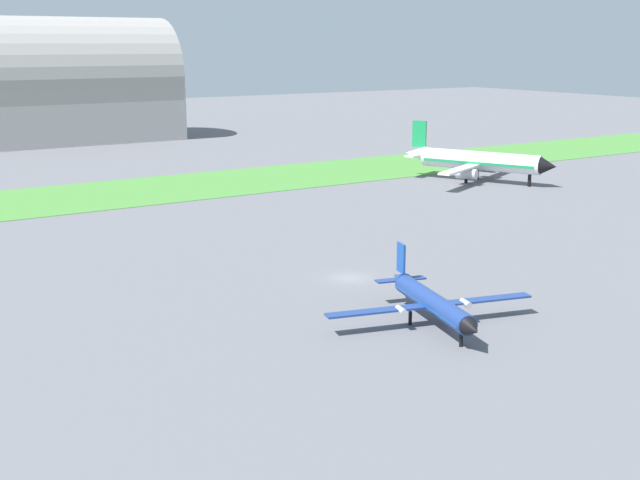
% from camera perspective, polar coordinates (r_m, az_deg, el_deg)
% --- Properties ---
extents(ground_plane, '(600.00, 600.00, 0.00)m').
position_cam_1_polar(ground_plane, '(93.89, 2.05, -2.63)').
color(ground_plane, slate).
extents(grass_taxiway_strip, '(360.00, 28.00, 0.08)m').
position_cam_1_polar(grass_taxiway_strip, '(152.14, -12.46, 3.32)').
color(grass_taxiway_strip, '#478438').
rests_on(grass_taxiway_strip, ground_plane).
extents(airplane_parked_jet_far, '(29.29, 29.15, 11.06)m').
position_cam_1_polar(airplane_parked_jet_far, '(161.34, 10.82, 5.38)').
color(airplane_parked_jet_far, white).
rests_on(airplane_parked_jet_far, ground_plane).
extents(airplane_foreground_turboprop, '(20.55, 17.73, 6.27)m').
position_cam_1_polar(airplane_foreground_turboprop, '(78.55, 7.71, -4.24)').
color(airplane_foreground_turboprop, navy).
rests_on(airplane_foreground_turboprop, ground_plane).
extents(hangar_distant, '(64.80, 31.11, 32.74)m').
position_cam_1_polar(hangar_distant, '(233.87, -18.09, 9.91)').
color(hangar_distant, '#BCB7B2').
rests_on(hangar_distant, ground_plane).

